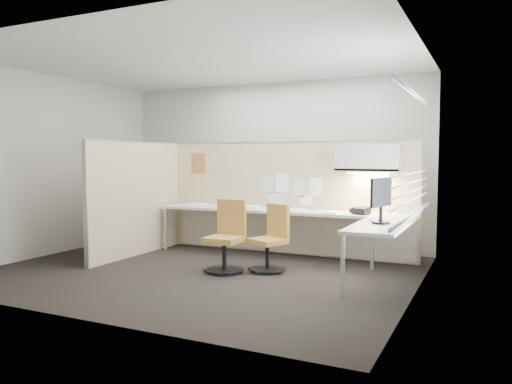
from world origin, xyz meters
The scene contains 28 objects.
floor centered at (0.00, 0.00, -0.01)m, with size 5.50×4.50×0.01m, color black.
ceiling centered at (0.00, 0.00, 2.80)m, with size 5.50×4.50×0.01m, color white.
wall_back centered at (0.00, 2.25, 1.40)m, with size 5.50×0.02×2.80m, color beige.
wall_front centered at (0.00, -2.25, 1.40)m, with size 5.50×0.02×2.80m, color beige.
wall_left centered at (-2.75, 0.00, 1.40)m, with size 0.02×4.50×2.80m, color beige.
wall_right centered at (2.75, 0.00, 1.40)m, with size 0.02×4.50×2.80m, color beige.
window_pane centered at (2.73, 0.00, 1.55)m, with size 0.01×2.80×1.30m, color #A6B0C1.
partition_back centered at (0.55, 1.60, 0.88)m, with size 4.10×0.06×1.75m, color beige.
partition_left centered at (-1.50, 0.50, 0.88)m, with size 0.06×2.20×1.75m, color beige.
desk centered at (0.93, 1.13, 0.60)m, with size 4.00×2.07×0.73m.
overhead_bin centered at (1.90, 1.39, 1.51)m, with size 0.90×0.36×0.38m, color beige.
task_light_strip centered at (1.90, 1.39, 1.30)m, with size 0.60×0.06×0.02m, color #FFEABF.
pinned_papers centered at (0.63, 1.57, 1.03)m, with size 1.01×0.00×0.47m.
poster centered at (-1.05, 1.57, 1.42)m, with size 0.28×0.00×0.35m, color orange.
chair_left centered at (0.31, 0.09, 0.44)m, with size 0.50×0.50×0.94m.
chair_right centered at (0.83, 0.37, 0.41)m, with size 0.54×0.55×0.88m.
monitor centered at (2.30, 0.31, 1.05)m, with size 0.22×0.51×0.55m.
phone centered at (1.85, 1.19, 0.78)m, with size 0.26×0.25×0.12m.
stapler centered at (1.75, 1.29, 0.76)m, with size 0.14×0.04×0.05m, color black.
tape_dispenser centered at (1.71, 1.31, 0.76)m, with size 0.10×0.06×0.06m, color black.
coat_hook centered at (-1.58, -0.13, 1.42)m, with size 0.18×0.43×1.31m.
paper_stack_0 centered at (-0.89, 1.29, 0.74)m, with size 0.23×0.30×0.03m, color white.
paper_stack_1 centered at (-0.29, 1.33, 0.74)m, with size 0.23×0.30×0.02m, color white.
paper_stack_2 centered at (0.16, 1.19, 0.75)m, with size 0.23×0.30×0.04m, color white.
paper_stack_3 centered at (0.80, 1.32, 0.74)m, with size 0.23×0.30×0.02m, color white.
paper_stack_4 centered at (1.43, 1.17, 0.74)m, with size 0.23×0.30×0.02m, color white.
paper_stack_5 centered at (2.19, 0.65, 0.74)m, with size 0.23×0.30×0.02m, color white.
paper_stack_6 centered at (-0.09, 1.27, 0.75)m, with size 0.23×0.30×0.04m, color white.
Camera 1 is at (3.50, -5.69, 1.53)m, focal length 35.00 mm.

